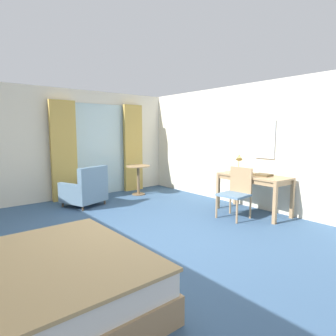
% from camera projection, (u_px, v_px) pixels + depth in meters
% --- Properties ---
extents(ground, '(6.55, 7.45, 0.10)m').
position_uv_depth(ground, '(139.00, 247.00, 4.07)').
color(ground, '#38567A').
extents(wall_back, '(6.15, 0.12, 2.57)m').
position_uv_depth(wall_back, '(55.00, 145.00, 6.57)').
color(wall_back, silver).
rests_on(wall_back, ground).
extents(wall_right, '(0.12, 7.05, 2.57)m').
position_uv_depth(wall_right, '(263.00, 146.00, 5.79)').
color(wall_right, silver).
rests_on(wall_right, ground).
extents(balcony_glass_door, '(1.42, 0.02, 2.26)m').
position_uv_depth(balcony_glass_door, '(100.00, 150.00, 7.19)').
color(balcony_glass_door, silver).
rests_on(balcony_glass_door, ground).
extents(curtain_panel_left, '(0.58, 0.10, 2.28)m').
position_uv_depth(curtain_panel_left, '(64.00, 151.00, 6.53)').
color(curtain_panel_left, tan).
rests_on(curtain_panel_left, ground).
extents(curtain_panel_right, '(0.53, 0.10, 2.28)m').
position_uv_depth(curtain_panel_right, '(133.00, 148.00, 7.69)').
color(curtain_panel_right, tan).
rests_on(curtain_panel_right, ground).
extents(bed, '(2.26, 1.79, 1.11)m').
position_uv_depth(bed, '(0.00, 300.00, 2.24)').
color(bed, tan).
rests_on(bed, ground).
extents(writing_desk, '(0.66, 1.38, 0.75)m').
position_uv_depth(writing_desk, '(253.00, 180.00, 5.53)').
color(writing_desk, tan).
rests_on(writing_desk, ground).
extents(desk_chair, '(0.50, 0.51, 0.93)m').
position_uv_depth(desk_chair, '(237.00, 190.00, 5.27)').
color(desk_chair, slate).
rests_on(desk_chair, ground).
extents(desk_lamp, '(0.28, 0.24, 0.44)m').
position_uv_depth(desk_lamp, '(239.00, 160.00, 5.57)').
color(desk_lamp, tan).
rests_on(desk_lamp, writing_desk).
extents(closed_book, '(0.26, 0.31, 0.04)m').
position_uv_depth(closed_book, '(263.00, 175.00, 5.41)').
color(closed_book, brown).
rests_on(closed_book, writing_desk).
extents(armchair_by_window, '(0.94, 0.93, 0.86)m').
position_uv_depth(armchair_by_window, '(86.00, 191.00, 6.10)').
color(armchair_by_window, slate).
rests_on(armchair_by_window, ground).
extents(round_cafe_table, '(0.59, 0.59, 0.74)m').
position_uv_depth(round_cafe_table, '(138.00, 174.00, 7.19)').
color(round_cafe_table, tan).
rests_on(round_cafe_table, ground).
extents(wall_mirror, '(0.02, 0.42, 0.75)m').
position_uv_depth(wall_mirror, '(265.00, 139.00, 5.65)').
color(wall_mirror, silver).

